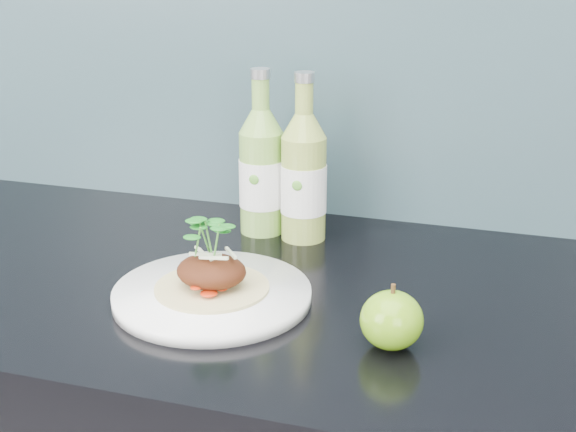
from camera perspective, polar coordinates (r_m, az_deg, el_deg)
name	(u,v)px	position (r m, az deg, el deg)	size (l,w,h in m)	color
dinner_plate	(212,295)	(1.00, -5.41, -5.59)	(0.29, 0.29, 0.02)	white
pork_taco	(211,268)	(0.99, -5.48, -3.72)	(0.14, 0.14, 0.10)	tan
green_apple	(392,320)	(0.89, 7.38, -7.35)	(0.09, 0.09, 0.08)	#397F0D
cider_bottle_left	(261,172)	(1.20, -1.90, 3.16)	(0.08, 0.08, 0.25)	#7DAF48
cider_bottle_right	(304,178)	(1.17, 1.12, 2.75)	(0.09, 0.09, 0.25)	#93A946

